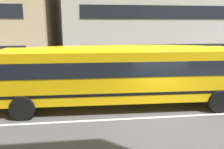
{
  "coord_description": "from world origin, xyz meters",
  "views": [
    {
      "loc": [
        -3.26,
        -8.7,
        4.06
      ],
      "look_at": [
        -2.13,
        0.85,
        1.85
      ],
      "focal_mm": 34.37,
      "sensor_mm": 36.0,
      "label": 1
    }
  ],
  "objects": [
    {
      "name": "school_bus",
      "position": [
        -1.84,
        1.71,
        1.84
      ],
      "size": [
        13.94,
        3.5,
        3.1
      ],
      "rotation": [
        0.0,
        0.0,
        3.12
      ],
      "color": "yellow",
      "rests_on": "ground_plane"
    },
    {
      "name": "ground_plane",
      "position": [
        0.0,
        0.0,
        0.0
      ],
      "size": [
        400.0,
        400.0,
        0.0
      ],
      "primitive_type": "plane",
      "color": "#4C4C4F"
    },
    {
      "name": "lane_centreline",
      "position": [
        0.0,
        0.0,
        0.0
      ],
      "size": [
        110.0,
        0.16,
        0.01
      ],
      "primitive_type": "cube",
      "color": "silver",
      "rests_on": "ground_plane"
    },
    {
      "name": "sidewalk_far",
      "position": [
        0.0,
        7.7,
        0.01
      ],
      "size": [
        120.0,
        3.0,
        0.01
      ],
      "primitive_type": "cube",
      "color": "gray",
      "rests_on": "ground_plane"
    }
  ]
}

